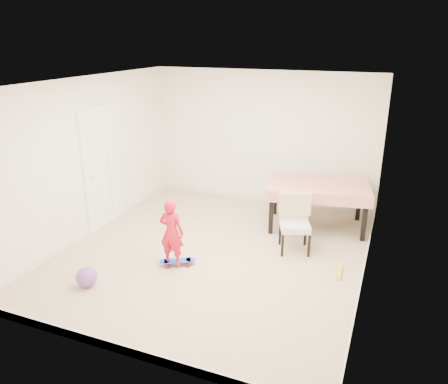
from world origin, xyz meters
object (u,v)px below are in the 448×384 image
at_px(dining_table, 317,205).
at_px(child, 172,235).
at_px(skateboard, 178,263).
at_px(balloon, 86,277).
at_px(dining_chair, 295,224).

relative_size(dining_table, child, 1.69).
xyz_separation_m(dining_table, child, (-1.68, -2.20, 0.10)).
relative_size(skateboard, balloon, 1.90).
distance_m(dining_table, balloon, 4.01).
height_order(dining_chair, child, child).
xyz_separation_m(child, balloon, (-0.81, -0.92, -0.37)).
bearing_deg(dining_table, child, -138.30).
distance_m(skateboard, balloon, 1.30).
bearing_deg(balloon, skateboard, 48.16).
bearing_deg(child, dining_table, -129.60).
distance_m(dining_table, child, 2.77).
bearing_deg(dining_table, dining_chair, -108.73).
bearing_deg(skateboard, child, -171.24).
distance_m(dining_table, skateboard, 2.73).
bearing_deg(balloon, dining_table, 51.49).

